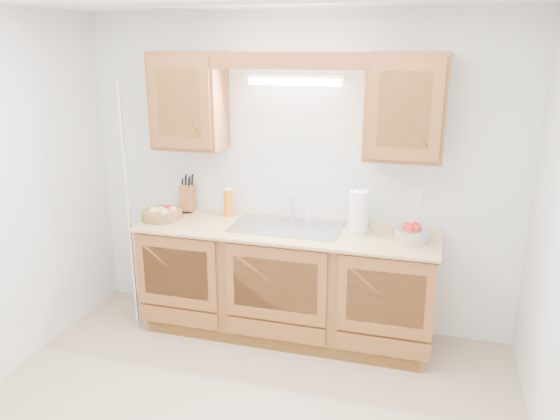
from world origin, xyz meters
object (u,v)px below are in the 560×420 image
(paper_towel, at_px, (359,212))
(apple_bowl, at_px, (411,233))
(fruit_basket, at_px, (162,213))
(knife_block, at_px, (187,198))

(paper_towel, distance_m, apple_bowl, 0.42)
(fruit_basket, height_order, knife_block, knife_block)
(fruit_basket, distance_m, knife_block, 0.28)
(fruit_basket, bearing_deg, paper_towel, 4.29)
(fruit_basket, relative_size, apple_bowl, 1.44)
(fruit_basket, relative_size, paper_towel, 1.11)
(knife_block, xyz_separation_m, apple_bowl, (1.85, -0.24, -0.05))
(paper_towel, bearing_deg, fruit_basket, -175.71)
(apple_bowl, bearing_deg, knife_block, 172.49)
(knife_block, bearing_deg, paper_towel, -13.78)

